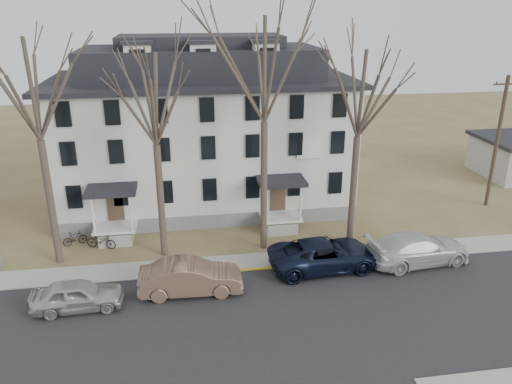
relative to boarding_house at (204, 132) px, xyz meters
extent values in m
plane|color=olive|center=(2.00, -17.95, -5.38)|extent=(120.00, 120.00, 0.00)
cube|color=#27272A|center=(2.00, -15.95, -5.38)|extent=(120.00, 10.00, 0.04)
cube|color=#A09F97|center=(2.00, -9.95, -5.38)|extent=(120.00, 2.00, 0.08)
cube|color=gold|center=(7.00, -10.85, -5.38)|extent=(14.00, 0.25, 0.06)
cube|color=slate|center=(0.00, 0.05, -4.88)|extent=(20.00, 10.00, 1.00)
cube|color=silver|center=(0.00, 0.05, -0.38)|extent=(20.00, 10.00, 8.00)
cube|color=black|center=(0.00, 0.05, 3.72)|extent=(20.80, 10.80, 0.30)
cube|color=black|center=(0.00, 0.05, 4.87)|extent=(16.00, 7.00, 2.00)
cube|color=black|center=(0.00, 0.05, 6.27)|extent=(11.00, 4.50, 0.80)
cube|color=white|center=(-6.00, -5.91, -4.38)|extent=(2.60, 2.00, 0.16)
cube|color=white|center=(4.50, -5.91, -4.38)|extent=(2.60, 2.00, 0.16)
cube|color=white|center=(6.50, -5.03, -0.18)|extent=(1.60, 0.08, 1.20)
cylinder|color=#473B31|center=(-9.00, -8.15, -1.74)|extent=(0.40, 0.40, 7.28)
cylinder|color=#473B31|center=(-3.00, -8.15, -2.00)|extent=(0.40, 0.40, 6.76)
cylinder|color=#473B31|center=(3.00, -8.15, -1.48)|extent=(0.40, 0.40, 7.80)
cylinder|color=#473B31|center=(8.50, -8.15, -2.00)|extent=(0.40, 0.40, 6.76)
cylinder|color=#3D3023|center=(20.50, -3.95, -0.63)|extent=(0.28, 0.28, 9.50)
cube|color=#3D3023|center=(20.50, -3.95, 3.52)|extent=(2.00, 0.12, 0.12)
imported|color=#B3B3B3|center=(-7.06, -13.24, -4.64)|extent=(4.43, 1.93, 1.49)
imported|color=brown|center=(-1.56, -12.63, -4.51)|extent=(5.33, 1.99, 1.74)
imported|color=black|center=(5.92, -11.27, -4.52)|extent=(6.38, 3.27, 1.72)
imported|color=silver|center=(11.42, -11.43, -4.50)|extent=(6.32, 3.15, 1.76)
imported|color=black|center=(-6.80, -6.82, -4.89)|extent=(1.99, 1.23, 0.99)
imported|color=black|center=(-8.47, -6.10, -4.94)|extent=(1.52, 0.93, 0.88)
camera|label=1|loc=(-1.68, -35.19, 8.76)|focal=35.00mm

